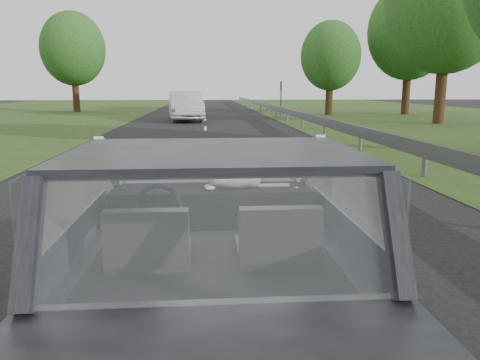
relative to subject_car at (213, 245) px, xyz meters
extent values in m
plane|color=black|center=(0.00, 0.00, -0.72)|extent=(140.00, 140.00, 0.00)
cube|color=black|center=(0.00, 0.00, 0.00)|extent=(1.80, 4.00, 1.45)
cube|color=black|center=(0.00, 0.62, 0.12)|extent=(1.58, 0.45, 0.30)
cube|color=black|center=(-0.40, -0.29, 0.16)|extent=(0.50, 0.72, 0.42)
cube|color=black|center=(0.40, -0.29, 0.16)|extent=(0.50, 0.72, 0.42)
torus|color=black|center=(-0.40, 0.33, 0.20)|extent=(0.36, 0.36, 0.04)
ellipsoid|color=gray|center=(0.19, 0.58, 0.35)|extent=(0.54, 0.22, 0.24)
cube|color=gray|center=(4.30, 10.00, -0.15)|extent=(0.05, 90.00, 0.32)
imported|color=silver|center=(-1.07, 23.26, 0.08)|extent=(2.43, 5.08, 1.61)
cube|color=#154420|center=(4.77, 26.37, 0.37)|extent=(0.30, 0.87, 2.20)
camera|label=1|loc=(-0.05, -3.07, 1.07)|focal=35.00mm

